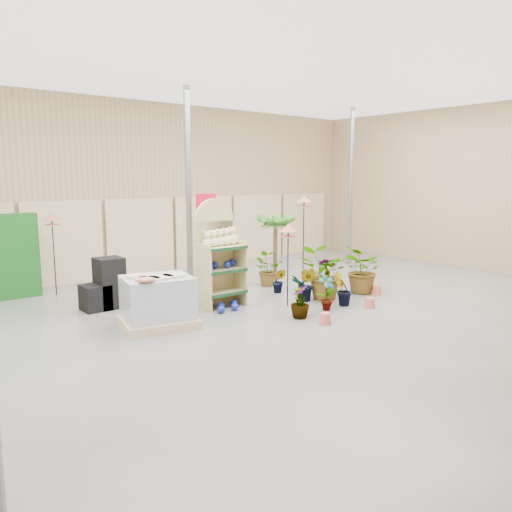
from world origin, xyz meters
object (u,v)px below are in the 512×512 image
Objects in this scene: pallet_stack at (158,302)px; bird_table_front at (288,231)px; potted_plant_2 at (323,274)px; display_shelf at (217,257)px.

bird_table_front is at bearing 3.92° from pallet_stack.
potted_plant_2 is at bearing -3.57° from bird_table_front.
bird_table_front reaches higher than potted_plant_2.
potted_plant_2 is at bearing -25.59° from display_shelf.
display_shelf reaches higher than bird_table_front.
bird_table_front is at bearing 176.43° from potted_plant_2.
potted_plant_2 is at bearing 5.28° from pallet_stack.
pallet_stack is at bearing 172.58° from potted_plant_2.
display_shelf reaches higher than potted_plant_2.
potted_plant_2 reaches higher than pallet_stack.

